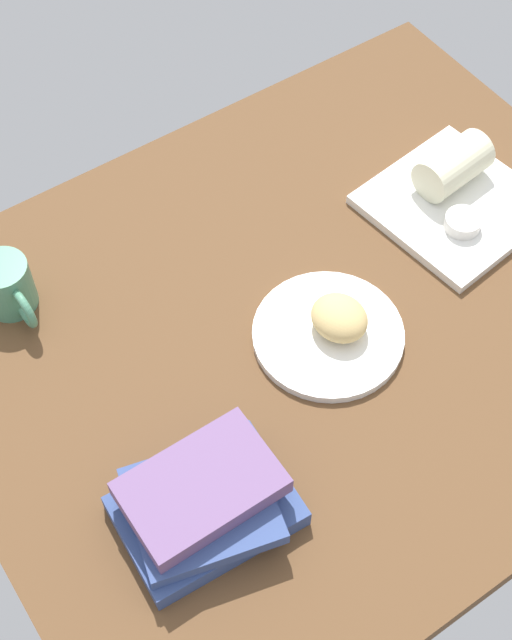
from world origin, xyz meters
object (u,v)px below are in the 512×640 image
book_stack (204,503)px  coffee_mug (8,286)px  round_plate (328,335)px  square_plate (454,205)px  scone_pastry (339,318)px  breakfast_wrap (453,166)px  sauce_cup (464,223)px

book_stack → coffee_mug: bearing=-82.8°
round_plate → square_plate: square_plate is taller
scone_pastry → book_stack: (31.17, 12.90, 0.16)cm
round_plate → breakfast_wrap: bearing=-159.9°
square_plate → breakfast_wrap: (-2.18, -3.83, 4.32)cm
coffee_mug → breakfast_wrap: bearing=164.8°
square_plate → breakfast_wrap: 6.17cm
sauce_cup → breakfast_wrap: size_ratio=0.48×
scone_pastry → square_plate: bearing=-163.8°
square_plate → coffee_mug: 70.66cm
scone_pastry → round_plate: bearing=-4.5°
scone_pastry → coffee_mug: bearing=-40.5°
sauce_cup → book_stack: bearing=16.1°
scone_pastry → breakfast_wrap: bearing=-158.7°
breakfast_wrap → sauce_cup: bearing=143.5°
book_stack → square_plate: bearing=-160.6°
round_plate → scone_pastry: scone_pastry is taller
square_plate → breakfast_wrap: breakfast_wrap is taller
round_plate → sauce_cup: size_ratio=3.86×
round_plate → book_stack: book_stack is taller
breakfast_wrap → book_stack: (63.42, 25.46, -1.16)cm
coffee_mug → round_plate: bearing=138.4°
sauce_cup → scone_pastry: bearing=8.2°
round_plate → coffee_mug: coffee_mug is taller
square_plate → book_stack: 65.03cm
square_plate → book_stack: size_ratio=1.08×
scone_pastry → breakfast_wrap: size_ratio=0.72×
round_plate → sauce_cup: sauce_cup is taller
round_plate → coffee_mug: bearing=-41.6°
round_plate → breakfast_wrap: breakfast_wrap is taller
round_plate → scone_pastry: 3.52cm
scone_pastry → coffee_mug: 48.33cm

